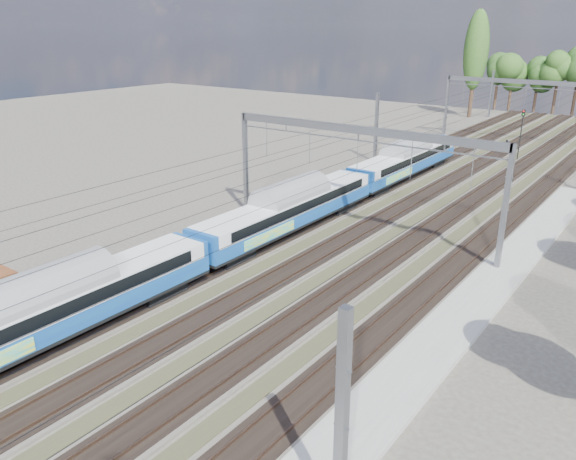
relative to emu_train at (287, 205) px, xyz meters
The scene contains 7 objects.
track_bed 18.81m from the emu_train, 76.03° to the left, with size 21.00×130.00×0.34m.
platform 18.06m from the emu_train, 22.74° to the right, with size 3.00×70.00×0.30m, color gray.
catenary 26.49m from the emu_train, 79.38° to the left, with size 25.65×130.00×9.00m.
poplar 72.38m from the emu_train, 98.01° to the left, with size 4.40×4.40×19.04m.
emu_train is the anchor object (origin of this frame).
worker 43.77m from the emu_train, 83.58° to the left, with size 0.63×0.41×1.73m, color black.
signal_near 39.90m from the emu_train, 79.16° to the left, with size 0.41×0.37×6.41m.
Camera 1 is at (21.07, -7.75, 16.23)m, focal length 35.00 mm.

